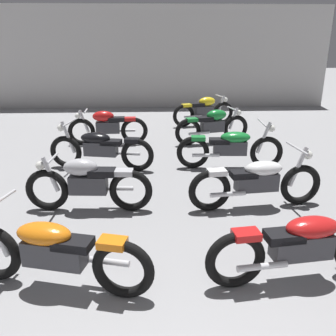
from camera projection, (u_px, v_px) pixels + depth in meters
The scene contains 10 objects.
back_wall at pixel (157, 58), 13.49m from camera, with size 12.58×0.24×3.60m, color #BCBAB7.
motorcycle_left_row_1 at pixel (54, 251), 3.91m from camera, with size 2.13×0.81×0.97m.
motorcycle_left_row_2 at pixel (88, 183), 5.68m from camera, with size 1.97×0.48×0.88m.
motorcycle_left_row_3 at pixel (100, 148), 7.46m from camera, with size 2.15×0.71×0.97m.
motorcycle_left_row_4 at pixel (107, 126), 9.16m from camera, with size 1.97×0.48×0.88m.
motorcycle_right_row_1 at pixel (303, 244), 4.04m from camera, with size 2.17×0.68×0.97m.
motorcycle_right_row_2 at pixel (257, 181), 5.78m from camera, with size 2.17×0.68×0.97m.
motorcycle_right_row_3 at pixel (231, 147), 7.51m from camera, with size 2.17×0.68×0.97m.
motorcycle_right_row_4 at pixel (213, 125), 9.27m from camera, with size 1.93×0.69×0.88m.
motorcycle_right_row_5 at pixel (204, 110), 11.12m from camera, with size 1.92×0.73×0.88m.
Camera 1 is at (-0.27, -0.62, 2.61)m, focal length 39.62 mm.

